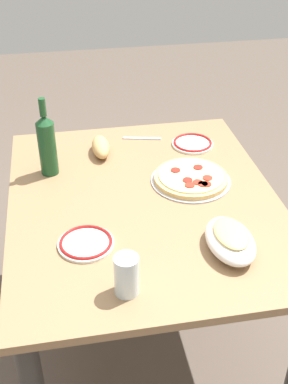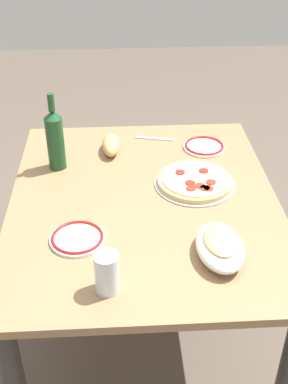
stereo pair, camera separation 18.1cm
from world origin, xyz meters
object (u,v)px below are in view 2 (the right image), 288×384
dining_table (144,224)px  pepperoni_pizza (195,181)px  side_plate_near (77,238)px  water_glass (107,273)px  baked_pasta_dish (220,245)px  bread_loaf (111,145)px  side_plate_far (204,146)px  wine_bottle (55,139)px

dining_table → pepperoni_pizza: bearing=-67.2°
pepperoni_pizza → side_plate_near: 0.53m
pepperoni_pizza → water_glass: water_glass is taller
baked_pasta_dish → bread_loaf: (0.69, 0.34, -0.01)m
side_plate_far → dining_table: bearing=142.4°
pepperoni_pizza → wine_bottle: (0.16, 0.53, 0.12)m
dining_table → baked_pasta_dish: baked_pasta_dish is taller
side_plate_far → baked_pasta_dish: bearing=174.7°
baked_pasta_dish → side_plate_near: baked_pasta_dish is taller
dining_table → side_plate_near: bearing=134.1°
pepperoni_pizza → bread_loaf: bearing=49.0°
side_plate_far → bread_loaf: size_ratio=1.04×
side_plate_near → wine_bottle: bearing=12.3°
baked_pasta_dish → water_glass: water_glass is taller
pepperoni_pizza → wine_bottle: bearing=73.0°
wine_bottle → bread_loaf: 0.26m
side_plate_near → pepperoni_pizza: bearing=-54.4°
wine_bottle → side_plate_far: 0.64m
side_plate_near → bread_loaf: 0.60m
side_plate_near → side_plate_far: (0.59, -0.51, 0.00)m
dining_table → pepperoni_pizza: size_ratio=3.86×
baked_pasta_dish → dining_table: bearing=33.7°
water_glass → side_plate_near: bearing=23.3°
side_plate_far → wine_bottle: bearing=100.9°
dining_table → wine_bottle: size_ratio=3.77×
side_plate_far → pepperoni_pizza: bearing=163.7°
baked_pasta_dish → side_plate_near: 0.46m
baked_pasta_dish → wine_bottle: size_ratio=0.76×
baked_pasta_dish → wine_bottle: wine_bottle is taller
pepperoni_pizza → water_glass: 0.64m
side_plate_far → side_plate_near: bearing=139.0°
pepperoni_pizza → bread_loaf: (0.28, 0.32, 0.02)m
dining_table → side_plate_far: bearing=-37.6°
bread_loaf → water_glass: bearing=179.1°
wine_bottle → water_glass: size_ratio=2.47×
water_glass → side_plate_near: 0.26m
baked_pasta_dish → wine_bottle: 0.80m
side_plate_near → dining_table: bearing=-45.9°
wine_bottle → bread_loaf: bearing=-62.1°
dining_table → wine_bottle: bearing=53.5°
dining_table → bread_loaf: (0.36, 0.12, 0.15)m
wine_bottle → water_glass: wine_bottle is taller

